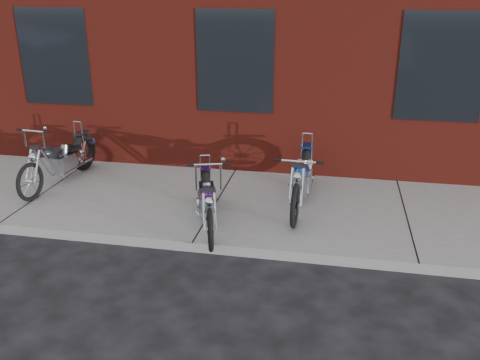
# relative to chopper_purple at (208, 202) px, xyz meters

# --- Properties ---
(ground) EXTENTS (120.00, 120.00, 0.00)m
(ground) POSITION_rel_chopper_purple_xyz_m (-0.08, -0.59, -0.52)
(ground) COLOR black
(ground) RESTS_ON ground
(sidewalk) EXTENTS (22.00, 3.00, 0.15)m
(sidewalk) POSITION_rel_chopper_purple_xyz_m (-0.08, 0.91, -0.44)
(sidewalk) COLOR gray
(sidewalk) RESTS_ON ground
(chopper_purple) EXTENTS (0.75, 1.99, 1.15)m
(chopper_purple) POSITION_rel_chopper_purple_xyz_m (0.00, 0.00, 0.00)
(chopper_purple) COLOR black
(chopper_purple) RESTS_ON sidewalk
(chopper_blue) EXTENTS (0.56, 2.31, 1.00)m
(chopper_blue) POSITION_rel_chopper_purple_xyz_m (1.29, 1.05, 0.04)
(chopper_blue) COLOR black
(chopper_blue) RESTS_ON sidewalk
(chopper_third) EXTENTS (0.54, 2.23, 1.13)m
(chopper_third) POSITION_rel_chopper_purple_xyz_m (-2.99, 1.18, 0.03)
(chopper_third) COLOR black
(chopper_third) RESTS_ON sidewalk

